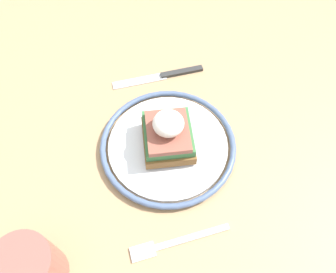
% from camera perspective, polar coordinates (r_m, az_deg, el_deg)
% --- Properties ---
extents(ground_plane, '(6.00, 6.00, 0.00)m').
position_cam_1_polar(ground_plane, '(1.30, 1.36, -17.75)').
color(ground_plane, gray).
extents(dining_table, '(0.89, 0.91, 0.76)m').
position_cam_1_polar(dining_table, '(0.69, 2.44, -4.76)').
color(dining_table, tan).
rests_on(dining_table, ground_plane).
extents(plate, '(0.23, 0.23, 0.02)m').
position_cam_1_polar(plate, '(0.57, 0.00, -1.45)').
color(plate, silver).
rests_on(plate, dining_table).
extents(sandwich, '(0.09, 0.08, 0.08)m').
position_cam_1_polar(sandwich, '(0.53, -0.00, 0.51)').
color(sandwich, brown).
rests_on(sandwich, plate).
extents(fork, '(0.04, 0.15, 0.00)m').
position_cam_1_polar(fork, '(0.51, 1.24, -17.94)').
color(fork, silver).
rests_on(fork, dining_table).
extents(knife, '(0.04, 0.18, 0.01)m').
position_cam_1_polar(knife, '(0.67, -0.44, 10.60)').
color(knife, '#2D2D2D').
rests_on(knife, dining_table).
extents(cup, '(0.08, 0.08, 0.09)m').
position_cam_1_polar(cup, '(0.49, -22.95, -20.47)').
color(cup, '#AD5147').
rests_on(cup, dining_table).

